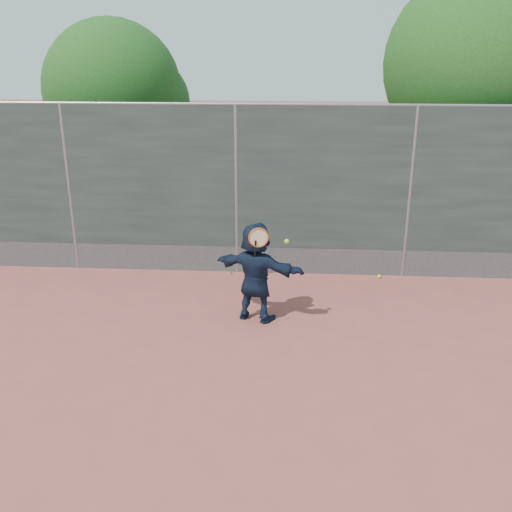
{
  "coord_description": "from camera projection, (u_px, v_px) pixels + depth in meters",
  "views": [
    {
      "loc": [
        1.01,
        -6.23,
        3.87
      ],
      "look_at": [
        0.48,
        1.59,
        1.01
      ],
      "focal_mm": 40.0,
      "sensor_mm": 36.0,
      "label": 1
    }
  ],
  "objects": [
    {
      "name": "tree_left",
      "position": [
        121.0,
        93.0,
        12.54
      ],
      "size": [
        3.15,
        3.0,
        4.53
      ],
      "color": "#382314",
      "rests_on": "ground"
    },
    {
      "name": "ground",
      "position": [
        210.0,
        373.0,
        7.23
      ],
      "size": [
        80.0,
        80.0,
        0.0
      ],
      "primitive_type": "plane",
      "color": "#9E4C42",
      "rests_on": "ground"
    },
    {
      "name": "fence",
      "position": [
        236.0,
        187.0,
        9.97
      ],
      "size": [
        20.0,
        0.06,
        3.03
      ],
      "color": "#38423D",
      "rests_on": "ground"
    },
    {
      "name": "ball_ground",
      "position": [
        379.0,
        276.0,
        10.19
      ],
      "size": [
        0.07,
        0.07,
        0.07
      ],
      "primitive_type": "sphere",
      "color": "#ADD32E",
      "rests_on": "ground"
    },
    {
      "name": "weed_clump",
      "position": [
        253.0,
        267.0,
        10.34
      ],
      "size": [
        0.68,
        0.07,
        0.3
      ],
      "color": "#387226",
      "rests_on": "ground"
    },
    {
      "name": "swing_action",
      "position": [
        261.0,
        239.0,
        8.03
      ],
      "size": [
        0.58,
        0.17,
        0.51
      ],
      "color": "#C05112",
      "rests_on": "ground"
    },
    {
      "name": "tree_right",
      "position": [
        485.0,
        69.0,
        11.13
      ],
      "size": [
        3.78,
        3.6,
        5.39
      ],
      "color": "#382314",
      "rests_on": "ground"
    },
    {
      "name": "player",
      "position": [
        256.0,
        272.0,
        8.42
      ],
      "size": [
        1.48,
        0.92,
        1.52
      ],
      "primitive_type": "imported",
      "rotation": [
        0.0,
        0.0,
        2.78
      ],
      "color": "#142039",
      "rests_on": "ground"
    }
  ]
}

